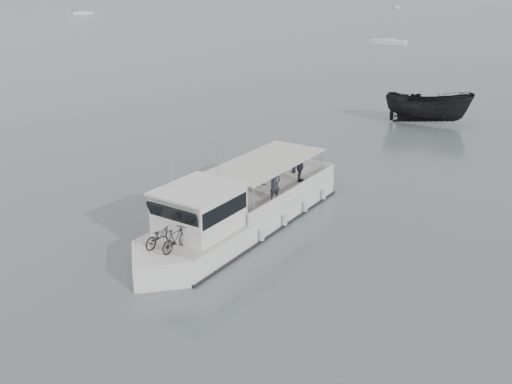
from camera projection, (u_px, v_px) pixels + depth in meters
ground at (155, 256)px, 24.74m from camera, size 1400.00×1400.00×0.00m
tour_boat at (233, 215)px, 26.59m from camera, size 13.63×7.74×5.86m
dark_motorboat at (428, 108)px, 46.45m from camera, size 6.44×7.03×2.69m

